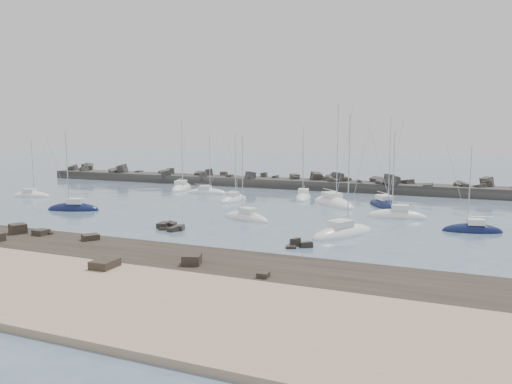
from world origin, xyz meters
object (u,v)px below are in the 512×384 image
Objects in this scene: sailboat_1 at (182,188)px; sailboat_13 at (472,231)px; sailboat_2 at (73,209)px; sailboat_4 at (207,193)px; sailboat_7 at (343,234)px; sailboat_14 at (333,204)px; sailboat_3 at (234,200)px; sailboat_6 at (303,198)px; sailboat_5 at (246,218)px; sailboat_8 at (386,206)px; sailboat_9 at (397,216)px; sailboat_0 at (31,196)px.

sailboat_1 is 1.39× the size of sailboat_13.
sailboat_13 is (54.22, -22.77, -0.00)m from sailboat_1.
sailboat_4 is (9.14, 25.20, -0.03)m from sailboat_2.
sailboat_7 is 0.85× the size of sailboat_14.
sailboat_6 reaches higher than sailboat_3.
sailboat_2 is at bearing -137.51° from sailboat_6.
sailboat_2 is 1.04× the size of sailboat_5.
sailboat_5 is at bearing -130.63° from sailboat_8.
sailboat_6 is at bearing 143.44° from sailboat_14.
sailboat_9 is (18.69, 9.46, 0.01)m from sailboat_5.
sailboat_1 is 42.43m from sailboat_8.
sailboat_1 is (19.27, 20.19, 0.02)m from sailboat_0.
sailboat_9 is (45.81, 12.70, -0.00)m from sailboat_2.
sailboat_9 reaches higher than sailboat_5.
sailboat_0 is 54.20m from sailboat_14.
sailboat_2 is (-1.15, -29.08, 0.01)m from sailboat_1.
sailboat_6 reaches higher than sailboat_13.
sailboat_1 is 1.25× the size of sailboat_4.
sailboat_9 is (17.73, -13.02, 0.02)m from sailboat_6.
sailboat_1 reaches higher than sailboat_2.
sailboat_7 is at bearing -37.17° from sailboat_1.
sailboat_5 is 20.95m from sailboat_9.
sailboat_5 is at bearing -153.16° from sailboat_9.
sailboat_6 is (26.92, -3.37, -0.01)m from sailboat_1.
sailboat_0 is 62.37m from sailboat_8.
sailboat_7 is 1.35× the size of sailboat_13.
sailboat_3 is at bearing 120.95° from sailboat_5.
sailboat_0 is at bearing 170.08° from sailboat_7.
sailboat_9 is (63.93, 3.80, 0.03)m from sailboat_0.
sailboat_13 is at bearing -33.74° from sailboat_9.
sailboat_2 is 38.07m from sailboat_6.
sailboat_1 is at bearing 147.86° from sailboat_3.
sailboat_6 is at bearing -7.13° from sailboat_1.
sailboat_2 is 0.95× the size of sailboat_6.
sailboat_3 is at bearing -172.45° from sailboat_14.
sailboat_2 is at bearing -173.50° from sailboat_13.
sailboat_5 is 15.20m from sailboat_7.
sailboat_6 is at bearing 164.74° from sailboat_8.
sailboat_3 is at bearing 139.61° from sailboat_7.
sailboat_0 is 0.74× the size of sailboat_8.
sailboat_5 is at bearing -113.59° from sailboat_14.
sailboat_2 is 0.85× the size of sailboat_8.
sailboat_0 is 0.86× the size of sailboat_9.
sailboat_7 reaches higher than sailboat_13.
sailboat_14 reaches higher than sailboat_7.
sailboat_1 is 1.20× the size of sailboat_2.
sailboat_2 reaches higher than sailboat_0.
sailboat_7 is 1.15× the size of sailboat_9.
sailboat_7 is (32.40, -26.74, 0.02)m from sailboat_4.
sailboat_6 reaches higher than sailboat_2.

